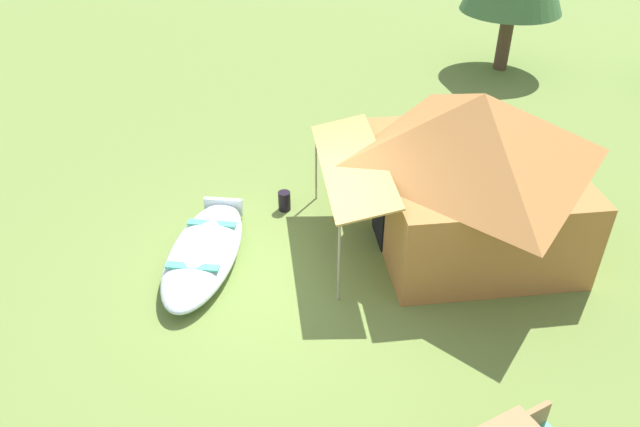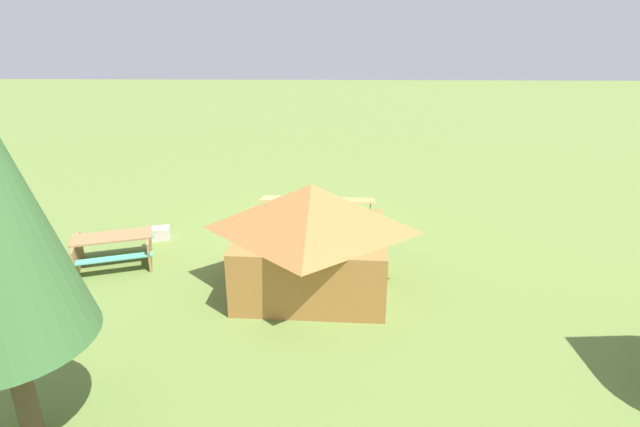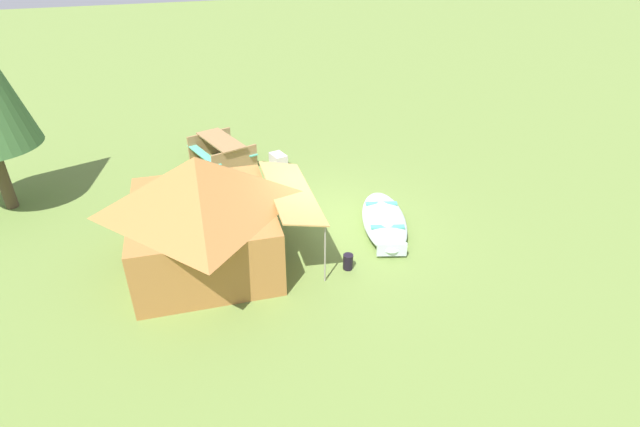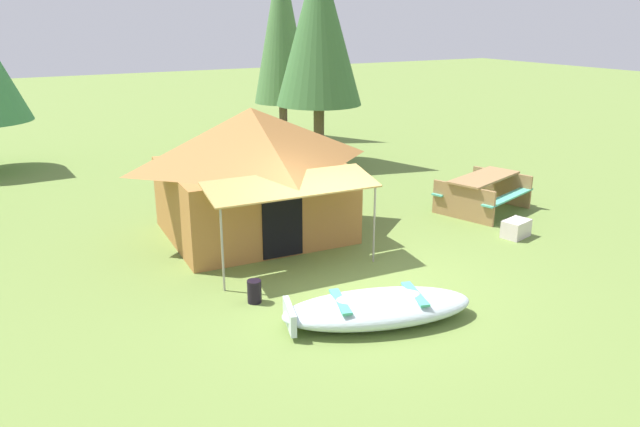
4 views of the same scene
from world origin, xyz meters
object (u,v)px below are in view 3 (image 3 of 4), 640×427
object	(u,v)px
fuel_can	(348,262)
cooler_box	(278,159)
canvas_cabin_tent	(202,210)
beached_rowboat	(384,220)
picnic_table	(222,148)

from	to	relation	value
fuel_can	cooler_box	bearing A→B (deg)	1.91
cooler_box	fuel_can	bearing A→B (deg)	-178.09
canvas_cabin_tent	cooler_box	world-z (taller)	canvas_cabin_tent
beached_rowboat	cooler_box	world-z (taller)	beached_rowboat
cooler_box	fuel_can	size ratio (longest dim) A/B	1.55
beached_rowboat	cooler_box	size ratio (longest dim) A/B	5.32
canvas_cabin_tent	picnic_table	world-z (taller)	canvas_cabin_tent
picnic_table	beached_rowboat	bearing A→B (deg)	-147.12
beached_rowboat	fuel_can	xyz separation A→B (m)	(-1.28, 1.41, -0.04)
beached_rowboat	picnic_table	distance (m)	5.93
beached_rowboat	cooler_box	bearing A→B (deg)	20.18
beached_rowboat	canvas_cabin_tent	world-z (taller)	canvas_cabin_tent
beached_rowboat	fuel_can	world-z (taller)	beached_rowboat
picnic_table	cooler_box	bearing A→B (deg)	-111.00
beached_rowboat	canvas_cabin_tent	distance (m)	4.40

